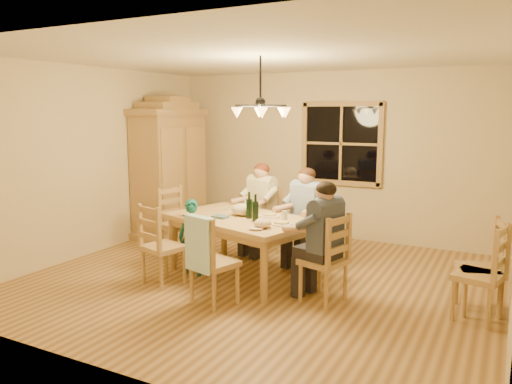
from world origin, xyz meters
The scene contains 31 objects.
floor centered at (0.00, 0.00, 0.00)m, with size 5.50×5.50×0.00m, color brown.
ceiling centered at (0.00, 0.00, 2.70)m, with size 5.50×5.00×0.02m, color white.
wall_back centered at (0.00, 2.50, 1.35)m, with size 5.50×0.02×2.70m, color beige.
wall_left centered at (-2.75, 0.00, 1.35)m, with size 0.02×5.00×2.70m, color beige.
window centered at (0.20, 2.47, 1.55)m, with size 1.30×0.06×1.30m.
chandelier centered at (0.00, 0.00, 2.08)m, with size 0.77×0.68×0.71m.
armoire centered at (-2.42, 1.41, 1.06)m, with size 0.66×1.40×2.30m.
dining_table centered at (-0.30, 0.06, 0.66)m, with size 2.07×1.58×0.76m.
chair_far_left centered at (-0.51, 1.02, 0.30)m, with size 0.54×0.52×0.99m.
chair_far_right centered at (0.28, 0.80, 0.30)m, with size 0.54×0.52×0.99m.
chair_near_left centered at (-0.98, -0.64, 0.30)m, with size 0.54×0.52×0.99m.
chair_near_right centered at (-0.10, -0.89, 0.30)m, with size 0.54×0.52×0.99m.
chair_end_left centered at (-1.53, 0.41, 0.30)m, with size 0.52×0.54×0.99m.
chair_end_right centered at (0.92, -0.29, 0.30)m, with size 0.52×0.54×0.99m.
adult_woman centered at (-0.51, 1.02, 0.84)m, with size 0.48×0.51×0.87m.
adult_plaid_man centered at (0.28, 0.80, 0.84)m, with size 0.48×0.51×0.87m.
adult_slate_man centered at (0.92, -0.29, 0.84)m, with size 0.51×0.48×0.87m.
towel centered at (-0.15, -1.08, 0.70)m, with size 0.38×0.10×0.58m, color #B8E5F9.
wine_bottle_a centered at (-0.17, 0.04, 0.93)m, with size 0.08×0.08×0.33m, color black.
wine_bottle_b centered at (-0.02, -0.08, 0.93)m, with size 0.08×0.08×0.33m, color black.
plate_woman centered at (-0.62, 0.47, 0.77)m, with size 0.26×0.26×0.02m, color white.
plate_plaid centered at (0.01, 0.24, 0.77)m, with size 0.26×0.26×0.02m, color white.
plate_slate centered at (0.33, -0.09, 0.77)m, with size 0.26×0.26×0.02m, color white.
wine_glass_a centered at (-0.41, 0.40, 0.83)m, with size 0.06×0.06×0.14m, color silver.
wine_glass_b centered at (0.31, 0.03, 0.83)m, with size 0.06×0.06×0.14m, color silver.
cap centered at (0.21, -0.35, 0.82)m, with size 0.20×0.20×0.11m, color #CEAC89.
napkin centered at (-0.50, -0.11, 0.78)m, with size 0.18×0.14×0.03m, color #43677C.
cloth_bundle centered at (-0.33, 0.13, 0.84)m, with size 0.28×0.22×0.15m, color tan.
child centered at (-0.86, -0.21, 0.49)m, with size 0.36×0.23×0.98m, color #166467.
chair_spare_front centered at (2.45, -0.04, 0.30)m, with size 0.50×0.52×0.99m.
chair_spare_back centered at (2.45, 0.18, 0.30)m, with size 0.54×0.55×0.99m.
Camera 1 is at (2.69, -5.27, 2.07)m, focal length 35.00 mm.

